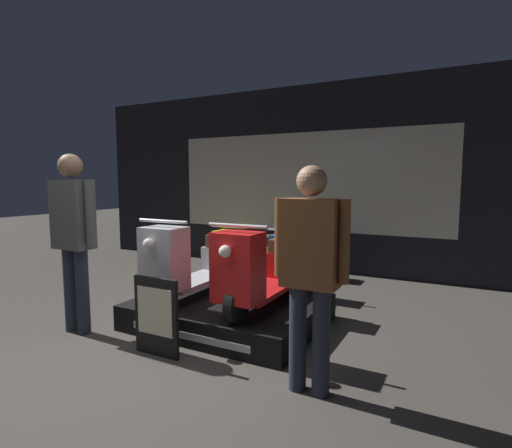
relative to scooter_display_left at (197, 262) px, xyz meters
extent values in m
plane|color=#423D38|center=(0.14, -1.22, -0.65)|extent=(30.00, 30.00, 0.00)
cube|color=black|center=(0.14, 2.97, 0.95)|extent=(8.94, 0.08, 3.20)
cube|color=beige|center=(0.14, 2.93, 0.90)|extent=(4.92, 0.01, 1.70)
cube|color=black|center=(0.43, 0.01, -0.51)|extent=(1.93, 1.53, 0.27)
cube|color=silver|center=(0.43, -0.76, -0.52)|extent=(1.35, 0.01, 0.07)
cylinder|color=black|center=(0.00, -0.58, -0.20)|extent=(0.09, 0.36, 0.36)
cylinder|color=black|center=(0.00, 0.60, -0.20)|extent=(0.09, 0.36, 0.36)
cube|color=#BCBCC1|center=(0.00, 0.01, -0.20)|extent=(0.40, 1.07, 0.05)
cube|color=#BCBCC1|center=(0.00, -0.55, 0.14)|extent=(0.42, 0.32, 0.64)
cube|color=#BCBCC1|center=(0.00, 0.57, -0.10)|extent=(0.44, 0.37, 0.41)
cube|color=brown|center=(0.00, 0.56, 0.18)|extent=(0.32, 0.34, 0.15)
cylinder|color=silver|center=(0.00, -0.56, 0.52)|extent=(0.60, 0.03, 0.03)
sphere|color=white|center=(0.00, -0.77, 0.32)|extent=(0.11, 0.11, 0.11)
cylinder|color=black|center=(0.87, -0.58, -0.20)|extent=(0.09, 0.36, 0.36)
cylinder|color=black|center=(0.87, 0.60, -0.20)|extent=(0.09, 0.36, 0.36)
cube|color=red|center=(0.87, 0.01, -0.20)|extent=(0.40, 1.07, 0.05)
cube|color=red|center=(0.87, -0.55, 0.14)|extent=(0.42, 0.32, 0.64)
cube|color=red|center=(0.87, 0.57, -0.10)|extent=(0.44, 0.37, 0.41)
cube|color=brown|center=(0.87, 0.56, 0.18)|extent=(0.32, 0.34, 0.15)
cylinder|color=silver|center=(0.87, -0.56, 0.52)|extent=(0.60, 0.03, 0.03)
sphere|color=white|center=(0.87, -0.77, 0.32)|extent=(0.11, 0.11, 0.11)
cylinder|color=black|center=(-0.39, 1.31, -0.47)|extent=(0.09, 0.36, 0.36)
cylinder|color=black|center=(-0.39, 2.48, -0.47)|extent=(0.09, 0.36, 0.36)
cube|color=yellow|center=(-0.39, 1.89, -0.47)|extent=(0.40, 1.07, 0.05)
cube|color=yellow|center=(-0.39, 1.33, -0.13)|extent=(0.42, 0.32, 0.64)
cube|color=yellow|center=(-0.39, 2.46, -0.37)|extent=(0.44, 0.37, 0.41)
cube|color=brown|center=(-0.39, 2.45, -0.09)|extent=(0.32, 0.34, 0.15)
cylinder|color=silver|center=(-0.39, 1.32, 0.25)|extent=(0.60, 0.03, 0.03)
sphere|color=white|center=(-0.39, 1.11, 0.05)|extent=(0.11, 0.11, 0.11)
cylinder|color=black|center=(0.55, 1.31, -0.47)|extent=(0.09, 0.36, 0.36)
cylinder|color=black|center=(0.55, 2.48, -0.47)|extent=(0.09, 0.36, 0.36)
cube|color=#386BBC|center=(0.55, 1.89, -0.47)|extent=(0.40, 1.07, 0.05)
cube|color=#386BBC|center=(0.55, 1.33, -0.13)|extent=(0.42, 0.32, 0.64)
cube|color=#386BBC|center=(0.55, 2.46, -0.37)|extent=(0.44, 0.37, 0.41)
cube|color=brown|center=(0.55, 2.45, -0.09)|extent=(0.32, 0.34, 0.15)
cylinder|color=silver|center=(0.55, 1.32, 0.25)|extent=(0.60, 0.03, 0.03)
sphere|color=white|center=(0.55, 1.11, 0.05)|extent=(0.11, 0.11, 0.11)
cylinder|color=#232838|center=(-0.93, -0.95, -0.20)|extent=(0.13, 0.13, 0.88)
cylinder|color=#232838|center=(-0.74, -0.95, -0.20)|extent=(0.13, 0.13, 0.88)
cube|color=#474C47|center=(-0.84, -0.95, 0.59)|extent=(0.41, 0.23, 0.70)
cylinder|color=#474C47|center=(-1.08, -0.95, 0.61)|extent=(0.08, 0.08, 0.64)
cylinder|color=#474C47|center=(-0.59, -0.95, 0.61)|extent=(0.08, 0.08, 0.64)
sphere|color=brown|center=(-0.84, -0.95, 1.07)|extent=(0.24, 0.24, 0.24)
cylinder|color=#232838|center=(1.62, -0.95, -0.24)|extent=(0.13, 0.13, 0.81)
cylinder|color=#232838|center=(1.80, -0.95, -0.24)|extent=(0.13, 0.13, 0.81)
cube|color=brown|center=(1.71, -0.95, 0.48)|extent=(0.41, 0.23, 0.64)
cylinder|color=brown|center=(1.46, -0.95, 0.51)|extent=(0.08, 0.08, 0.59)
cylinder|color=brown|center=(1.95, -0.95, 0.51)|extent=(0.08, 0.08, 0.59)
sphere|color=#A87A5B|center=(1.71, -0.95, 0.92)|extent=(0.22, 0.22, 0.22)
cube|color=black|center=(0.27, -0.99, -0.29)|extent=(0.48, 0.04, 0.71)
cube|color=beige|center=(0.27, -1.01, -0.23)|extent=(0.39, 0.01, 0.43)
camera|label=1|loc=(2.68, -3.63, 0.92)|focal=28.00mm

